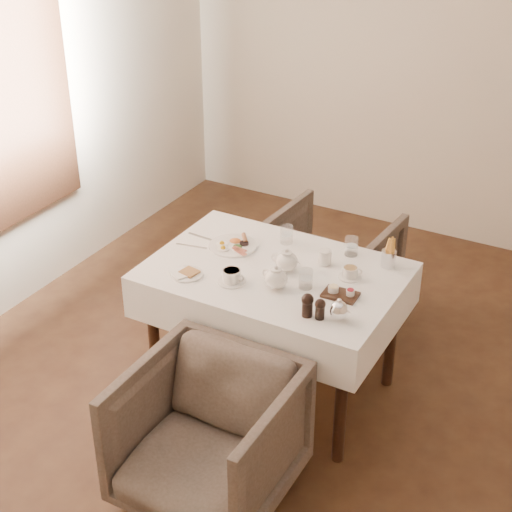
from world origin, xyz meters
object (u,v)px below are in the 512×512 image
at_px(armchair_near, 208,437).
at_px(breakfast_plate, 234,245).
at_px(armchair_far, 329,267).
at_px(table, 274,289).
at_px(teapot_centre, 287,260).

xyz_separation_m(armchair_near, breakfast_plate, (-0.42, 0.94, 0.43)).
distance_m(armchair_near, armchair_far, 1.67).
relative_size(table, breakfast_plate, 4.91).
distance_m(table, breakfast_plate, 0.35).
height_order(table, armchair_far, table).
xyz_separation_m(armchair_far, breakfast_plate, (-0.26, -0.72, 0.43)).
bearing_deg(breakfast_plate, teapot_centre, -25.63).
bearing_deg(breakfast_plate, table, -31.99).
xyz_separation_m(table, armchair_far, (-0.05, 0.83, -0.30)).
relative_size(armchair_far, breakfast_plate, 2.83).
bearing_deg(armchair_near, teapot_centre, 93.17).
distance_m(armchair_far, teapot_centre, 0.95).
height_order(armchair_near, teapot_centre, teapot_centre).
bearing_deg(table, armchair_far, 93.70).
xyz_separation_m(breakfast_plate, teapot_centre, (0.37, -0.09, 0.05)).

